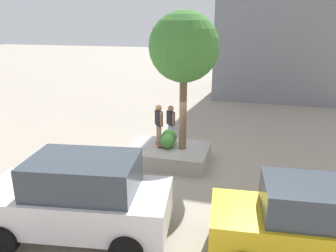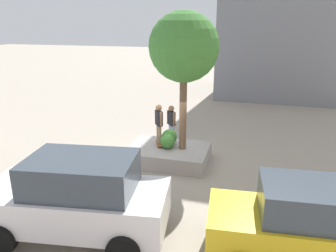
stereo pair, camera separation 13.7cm
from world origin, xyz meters
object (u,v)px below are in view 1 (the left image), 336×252
(planter_ledge, at_px, (168,154))
(passerby_with_bag, at_px, (171,121))
(skateboarder, at_px, (159,121))
(plaza_tree, at_px, (184,48))
(taxi_cab, at_px, (308,223))
(skateboard, at_px, (159,143))
(police_car, at_px, (79,197))

(planter_ledge, height_order, passerby_with_bag, passerby_with_bag)
(planter_ledge, distance_m, skateboarder, 1.38)
(plaza_tree, relative_size, skateboarder, 3.23)
(planter_ledge, distance_m, taxi_cab, 6.61)
(skateboard, relative_size, taxi_cab, 0.19)
(skateboard, bearing_deg, plaza_tree, 173.10)
(skateboard, distance_m, skateboarder, 0.95)
(taxi_cab, xyz_separation_m, police_car, (5.50, 0.54, 0.11))
(skateboarder, height_order, police_car, skateboarder)
(plaza_tree, height_order, skateboarder, plaza_tree)
(taxi_cab, bearing_deg, skateboarder, -44.11)
(planter_ledge, relative_size, passerby_with_bag, 1.84)
(planter_ledge, xyz_separation_m, taxi_cab, (-4.60, 4.69, 0.71))
(passerby_with_bag, bearing_deg, police_car, 86.80)
(plaza_tree, bearing_deg, taxi_cab, 130.20)
(planter_ledge, distance_m, plaza_tree, 4.23)
(plaza_tree, height_order, passerby_with_bag, plaza_tree)
(passerby_with_bag, bearing_deg, planter_ledge, 102.29)
(skateboarder, relative_size, police_car, 0.33)
(skateboarder, relative_size, taxi_cab, 0.37)
(plaza_tree, distance_m, skateboarder, 3.06)
(planter_ledge, xyz_separation_m, police_car, (0.90, 5.23, 0.82))
(skateboarder, bearing_deg, police_car, 85.03)
(taxi_cab, relative_size, police_car, 0.89)
(skateboarder, xyz_separation_m, passerby_with_bag, (0.05, -2.05, -0.59))
(skateboarder, distance_m, police_car, 5.46)
(plaza_tree, xyz_separation_m, skateboard, (1.01, -0.12, -3.84))
(skateboarder, bearing_deg, skateboard, -90.00)
(plaza_tree, relative_size, taxi_cab, 1.18)
(taxi_cab, height_order, passerby_with_bag, taxi_cab)
(taxi_cab, height_order, police_car, police_car)
(police_car, relative_size, passerby_with_bag, 2.86)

